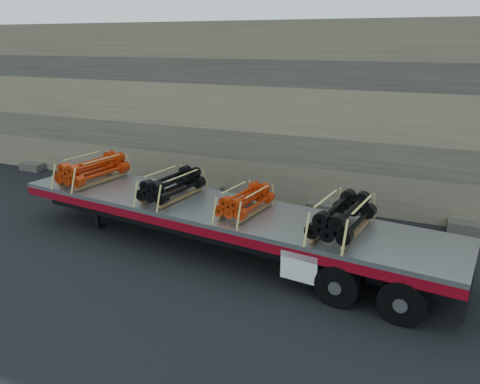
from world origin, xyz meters
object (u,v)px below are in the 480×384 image
at_px(bundle_midfront, 172,186).
at_px(bundle_rear, 343,217).
at_px(bundle_front, 93,170).
at_px(bundle_midrear, 246,201).
at_px(trailer, 218,228).

height_order(bundle_midfront, bundle_rear, bundle_rear).
bearing_deg(bundle_midfront, bundle_front, -180.00).
xyz_separation_m(bundle_midfront, bundle_midrear, (2.71, -0.31, -0.05)).
height_order(bundle_front, bundle_midfront, bundle_front).
distance_m(bundle_front, bundle_rear, 9.24).
bearing_deg(bundle_front, bundle_rear, 0.00).
distance_m(bundle_midfront, bundle_midrear, 2.72).
bearing_deg(trailer, bundle_rear, 0.00).
bearing_deg(bundle_midfront, trailer, -0.00).
height_order(bundle_front, bundle_rear, bundle_front).
bearing_deg(bundle_rear, trailer, -180.00).
bearing_deg(bundle_front, trailer, -0.00).
bearing_deg(bundle_front, bundle_midfront, 0.00).
bearing_deg(bundle_rear, bundle_front, 180.00).
distance_m(trailer, bundle_midfront, 2.06).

